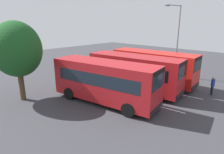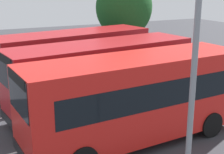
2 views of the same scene
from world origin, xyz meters
name	(u,v)px [view 1 (image 1 of 2)]	position (x,y,z in m)	size (l,w,h in m)	color
ground_plane	(127,89)	(0.00, 0.00, 0.00)	(65.36, 65.36, 0.00)	#38383D
bus_far_left	(105,81)	(0.67, -3.66, 1.88)	(9.32, 3.98, 3.43)	#AD191E
bus_center_left	(134,72)	(0.68, 0.23, 1.88)	(9.27, 3.62, 3.43)	#AD191E
bus_center_right	(153,66)	(0.73, 3.55, 1.88)	(9.18, 3.13, 3.43)	red
pedestrian	(213,84)	(6.59, 4.21, 1.03)	(0.45, 0.45, 1.74)	#232833
street_lamp	(176,37)	(1.32, 7.27, 4.75)	(0.64, 2.65, 8.27)	gray
depot_tree	(17,49)	(-4.92, -8.07, 4.32)	(4.28, 3.85, 6.58)	#4C3823
lane_stripe_outer_left	(114,94)	(0.00, -1.81, 0.00)	(12.92, 0.12, 0.01)	silver
lane_stripe_inner_left	(137,85)	(0.00, 1.81, 0.00)	(12.92, 0.12, 0.01)	silver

